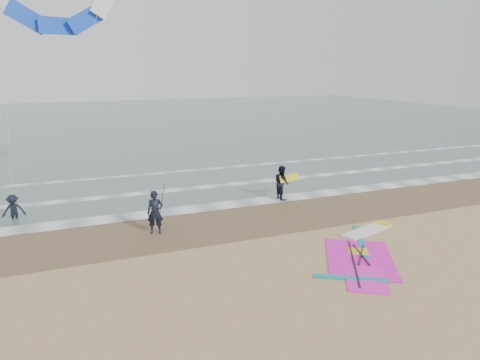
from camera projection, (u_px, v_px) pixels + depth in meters
name	position (u px, v px, depth m)	size (l,w,h in m)	color
ground	(305.00, 274.00, 14.85)	(120.00, 120.00, 0.00)	tan
sea_water	(128.00, 121.00, 58.09)	(120.00, 80.00, 0.02)	#47605E
wet_sand_band	(241.00, 219.00, 20.25)	(120.00, 5.00, 0.01)	brown
foam_waterline	(213.00, 194.00, 24.25)	(120.00, 9.15, 0.02)	white
windsurf_rig	(363.00, 250.00, 16.66)	(5.84, 5.53, 0.14)	white
person_standing	(155.00, 212.00, 18.26)	(0.69, 0.45, 1.90)	black
person_walking	(282.00, 183.00, 23.12)	(0.91, 0.71, 1.87)	black
person_wading	(13.00, 204.00, 20.04)	(1.00, 0.58, 1.55)	black
held_pole	(162.00, 202.00, 18.26)	(0.17, 0.86, 1.82)	black
carried_kiteboard	(289.00, 178.00, 23.11)	(1.30, 0.51, 0.39)	yellow
surf_kite	(56.00, 12.00, 21.09)	(6.33, 2.93, 10.35)	white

